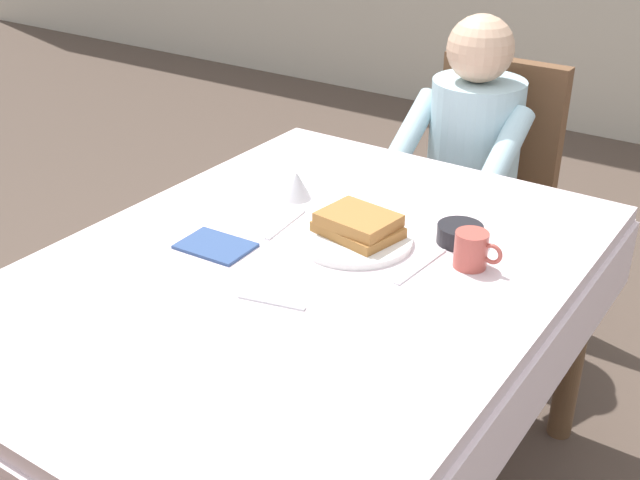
# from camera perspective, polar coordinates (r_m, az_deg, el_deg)

# --- Properties ---
(dining_table_main) EXTENTS (1.12, 1.52, 0.74)m
(dining_table_main) POSITION_cam_1_polar(r_m,az_deg,el_deg) (1.86, -1.38, -4.25)
(dining_table_main) COLOR silver
(dining_table_main) RESTS_ON ground
(chair_diner) EXTENTS (0.44, 0.45, 0.93)m
(chair_diner) POSITION_cam_1_polar(r_m,az_deg,el_deg) (2.85, 11.63, 4.31)
(chair_diner) COLOR brown
(chair_diner) RESTS_ON ground
(diner_person) EXTENTS (0.40, 0.43, 1.12)m
(diner_person) POSITION_cam_1_polar(r_m,az_deg,el_deg) (2.67, 10.56, 5.97)
(diner_person) COLOR silver
(diner_person) RESTS_ON ground
(plate_breakfast) EXTENTS (0.28, 0.28, 0.02)m
(plate_breakfast) POSITION_cam_1_polar(r_m,az_deg,el_deg) (1.91, 2.47, 0.06)
(plate_breakfast) COLOR white
(plate_breakfast) RESTS_ON dining_table_main
(breakfast_stack) EXTENTS (0.21, 0.17, 0.05)m
(breakfast_stack) POSITION_cam_1_polar(r_m,az_deg,el_deg) (1.90, 2.74, 1.12)
(breakfast_stack) COLOR #A36B33
(breakfast_stack) RESTS_ON plate_breakfast
(cup_coffee) EXTENTS (0.11, 0.08, 0.08)m
(cup_coffee) POSITION_cam_1_polar(r_m,az_deg,el_deg) (1.82, 10.79, -0.70)
(cup_coffee) COLOR #B24C42
(cup_coffee) RESTS_ON dining_table_main
(bowl_butter) EXTENTS (0.11, 0.11, 0.04)m
(bowl_butter) POSITION_cam_1_polar(r_m,az_deg,el_deg) (1.93, 9.95, 0.43)
(bowl_butter) COLOR black
(bowl_butter) RESTS_ON dining_table_main
(syrup_pitcher) EXTENTS (0.08, 0.08, 0.07)m
(syrup_pitcher) POSITION_cam_1_polar(r_m,az_deg,el_deg) (2.13, -1.66, 3.93)
(syrup_pitcher) COLOR silver
(syrup_pitcher) RESTS_ON dining_table_main
(fork_left_of_plate) EXTENTS (0.03, 0.18, 0.00)m
(fork_left_of_plate) POSITION_cam_1_polar(r_m,az_deg,el_deg) (1.99, -2.48, 1.12)
(fork_left_of_plate) COLOR silver
(fork_left_of_plate) RESTS_ON dining_table_main
(knife_right_of_plate) EXTENTS (0.03, 0.20, 0.00)m
(knife_right_of_plate) POSITION_cam_1_polar(r_m,az_deg,el_deg) (1.82, 7.21, -1.88)
(knife_right_of_plate) COLOR silver
(knife_right_of_plate) RESTS_ON dining_table_main
(spoon_near_edge) EXTENTS (0.15, 0.05, 0.00)m
(spoon_near_edge) POSITION_cam_1_polar(r_m,az_deg,el_deg) (1.68, -3.47, -4.45)
(spoon_near_edge) COLOR silver
(spoon_near_edge) RESTS_ON dining_table_main
(napkin_folded) EXTENTS (0.17, 0.13, 0.01)m
(napkin_folded) POSITION_cam_1_polar(r_m,az_deg,el_deg) (1.90, -7.46, -0.42)
(napkin_folded) COLOR #334C7F
(napkin_folded) RESTS_ON dining_table_main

